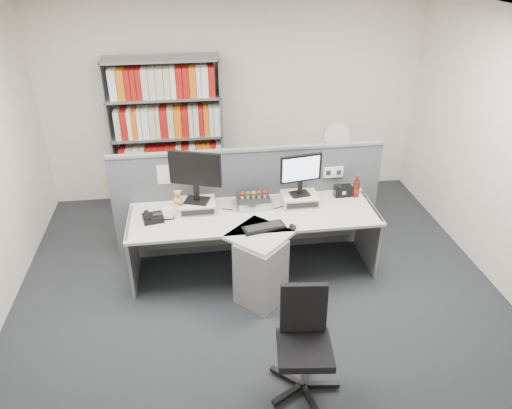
{
  "coord_description": "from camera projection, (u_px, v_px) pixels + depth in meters",
  "views": [
    {
      "loc": [
        -0.58,
        -3.53,
        3.27
      ],
      "look_at": [
        0.0,
        0.65,
        0.92
      ],
      "focal_mm": 34.09,
      "sensor_mm": 36.0,
      "label": 1
    }
  ],
  "objects": [
    {
      "name": "monitor_riser_right",
      "position": [
        300.0,
        199.0,
        5.25
      ],
      "size": [
        0.38,
        0.31,
        0.1
      ],
      "color": "beige",
      "rests_on": "desk"
    },
    {
      "name": "figurines",
      "position": [
        254.0,
        194.0,
        5.15
      ],
      "size": [
        0.29,
        0.05,
        0.09
      ],
      "color": "beige",
      "rests_on": "desktop_pc"
    },
    {
      "name": "filing_cabinet",
      "position": [
        332.0,
        187.0,
        6.41
      ],
      "size": [
        0.45,
        0.61,
        0.7
      ],
      "color": "gray",
      "rests_on": "ground"
    },
    {
      "name": "plush_toy",
      "position": [
        178.0,
        199.0,
        5.0
      ],
      "size": [
        0.1,
        0.1,
        0.17
      ],
      "color": "gold",
      "rests_on": "monitor_riser_left"
    },
    {
      "name": "mouse",
      "position": [
        293.0,
        227.0,
        4.8
      ],
      "size": [
        0.07,
        0.11,
        0.04
      ],
      "primitive_type": "ellipsoid",
      "color": "black",
      "rests_on": "desk"
    },
    {
      "name": "monitor_right",
      "position": [
        301.0,
        171.0,
        5.09
      ],
      "size": [
        0.45,
        0.18,
        0.46
      ],
      "color": "black",
      "rests_on": "monitor_riser_right"
    },
    {
      "name": "desktop_pc",
      "position": [
        253.0,
        201.0,
        5.21
      ],
      "size": [
        0.34,
        0.31,
        0.09
      ],
      "color": "black",
      "rests_on": "desk"
    },
    {
      "name": "desk_calendar",
      "position": [
        168.0,
        214.0,
        4.96
      ],
      "size": [
        0.1,
        0.08,
        0.12
      ],
      "color": "black",
      "rests_on": "desk"
    },
    {
      "name": "desk_fan",
      "position": [
        336.0,
        138.0,
        6.08
      ],
      "size": [
        0.32,
        0.19,
        0.54
      ],
      "color": "white",
      "rests_on": "filing_cabinet"
    },
    {
      "name": "room_shell",
      "position": [
        267.0,
        148.0,
        3.84
      ],
      "size": [
        5.04,
        5.54,
        2.72
      ],
      "color": "white",
      "rests_on": "ground"
    },
    {
      "name": "office_chair",
      "position": [
        304.0,
        339.0,
        3.83
      ],
      "size": [
        0.58,
        0.59,
        0.9
      ],
      "color": "silver",
      "rests_on": "ground"
    },
    {
      "name": "desk",
      "position": [
        257.0,
        246.0,
        5.01
      ],
      "size": [
        2.6,
        1.2,
        0.72
      ],
      "color": "beige",
      "rests_on": "ground"
    },
    {
      "name": "cola_bottle",
      "position": [
        356.0,
        189.0,
        5.36
      ],
      "size": [
        0.08,
        0.08,
        0.25
      ],
      "color": "#3F190A",
      "rests_on": "desk"
    },
    {
      "name": "desk_phone",
      "position": [
        153.0,
        218.0,
        4.93
      ],
      "size": [
        0.23,
        0.22,
        0.09
      ],
      "color": "black",
      "rests_on": "desk"
    },
    {
      "name": "keyboard",
      "position": [
        264.0,
        227.0,
        4.8
      ],
      "size": [
        0.45,
        0.25,
        0.03
      ],
      "color": "black",
      "rests_on": "desk"
    },
    {
      "name": "partition",
      "position": [
        249.0,
        200.0,
        5.48
      ],
      "size": [
        3.0,
        0.08,
        1.27
      ],
      "color": "#565A61",
      "rests_on": "ground"
    },
    {
      "name": "shelving_unit",
      "position": [
        168.0,
        138.0,
        6.25
      ],
      "size": [
        1.41,
        0.4,
        2.0
      ],
      "color": "gray",
      "rests_on": "ground"
    },
    {
      "name": "monitor_riser_left",
      "position": [
        197.0,
        206.0,
        5.12
      ],
      "size": [
        0.38,
        0.31,
        0.1
      ],
      "color": "beige",
      "rests_on": "desk"
    },
    {
      "name": "ground",
      "position": [
        265.0,
        319.0,
        4.71
      ],
      "size": [
        5.5,
        5.5,
        0.0
      ],
      "primitive_type": "plane",
      "color": "#2C3034",
      "rests_on": "ground"
    },
    {
      "name": "speaker",
      "position": [
        343.0,
        191.0,
        5.39
      ],
      "size": [
        0.19,
        0.1,
        0.12
      ],
      "primitive_type": "cube",
      "color": "black",
      "rests_on": "desk"
    },
    {
      "name": "monitor_left",
      "position": [
        195.0,
        173.0,
        4.93
      ],
      "size": [
        0.53,
        0.24,
        0.56
      ],
      "color": "black",
      "rests_on": "monitor_riser_left"
    }
  ]
}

